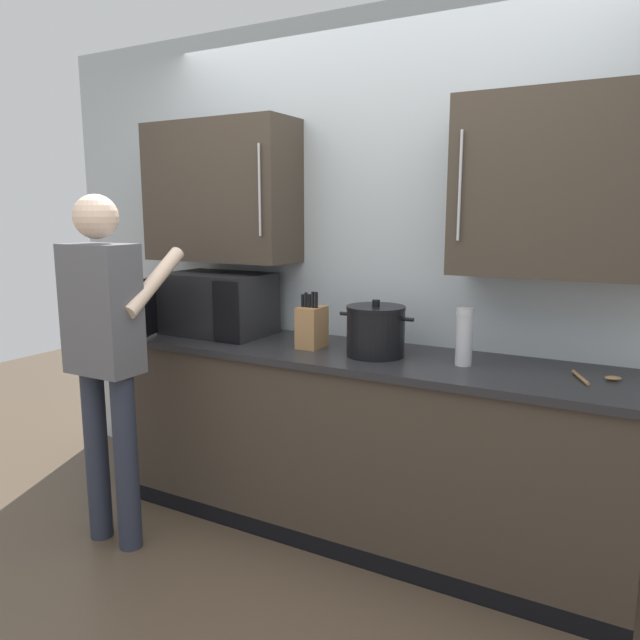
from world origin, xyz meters
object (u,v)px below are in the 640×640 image
person_figure (104,342)px  wooden_spoon (598,378)px  knife_block (312,327)px  thermos_flask (464,337)px  stock_pot (376,331)px  microwave_oven (212,303)px

person_figure → wooden_spoon: bearing=18.7°
knife_block → thermos_flask: 0.76m
person_figure → stock_pot: bearing=30.5°
person_figure → thermos_flask: bearing=23.8°
wooden_spoon → person_figure: size_ratio=0.12×
knife_block → stock_pot: knife_block is taller
wooden_spoon → thermos_flask: 0.56m
thermos_flask → person_figure: 1.64m
wooden_spoon → stock_pot: stock_pot is taller
microwave_oven → wooden_spoon: 1.97m
microwave_oven → knife_block: microwave_oven is taller
knife_block → thermos_flask: knife_block is taller
microwave_oven → thermos_flask: size_ratio=3.03×
microwave_oven → person_figure: (-0.08, -0.69, -0.10)m
knife_block → thermos_flask: bearing=1.5°
stock_pot → microwave_oven: bearing=177.1°
microwave_oven → knife_block: bearing=-4.1°
knife_block → stock_pot: bearing=-0.4°
wooden_spoon → stock_pot: bearing=-177.0°
stock_pot → person_figure: bearing=-149.5°
microwave_oven → person_figure: person_figure is taller
microwave_oven → wooden_spoon: bearing=-0.0°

